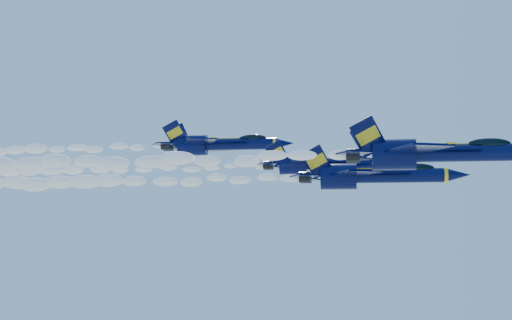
# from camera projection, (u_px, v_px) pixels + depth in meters

# --- Properties ---
(jet_lead) EXTENTS (17.67, 14.50, 6.57)m
(jet_lead) POSITION_uv_depth(u_px,v_px,m) (435.00, 153.00, 61.82)
(jet_lead) COLOR #040833
(smoke_trail_jet_lead) EXTENTS (40.58, 1.83, 1.64)m
(smoke_trail_jet_lead) POSITION_uv_depth(u_px,v_px,m) (126.00, 162.00, 65.80)
(smoke_trail_jet_lead) COLOR white
(jet_second) EXTENTS (17.84, 14.64, 6.63)m
(jet_second) POSITION_uv_depth(u_px,v_px,m) (372.00, 175.00, 75.42)
(jet_second) COLOR #040833
(smoke_trail_jet_second) EXTENTS (40.58, 1.85, 1.66)m
(smoke_trail_jet_second) POSITION_uv_depth(u_px,v_px,m) (119.00, 182.00, 79.42)
(smoke_trail_jet_second) COLOR white
(jet_third) EXTENTS (15.28, 12.53, 5.68)m
(jet_third) POSITION_uv_depth(u_px,v_px,m) (319.00, 164.00, 85.31)
(jet_third) COLOR #040833
(smoke_trail_jet_third) EXTENTS (40.58, 1.58, 1.42)m
(smoke_trail_jet_third) POSITION_uv_depth(u_px,v_px,m) (104.00, 170.00, 89.15)
(smoke_trail_jet_third) COLOR white
(jet_fourth) EXTENTS (17.87, 14.65, 6.64)m
(jet_fourth) POSITION_uv_depth(u_px,v_px,m) (219.00, 144.00, 95.43)
(jet_fourth) COLOR #040833
(smoke_trail_jet_fourth) EXTENTS (40.58, 1.85, 1.66)m
(smoke_trail_jet_fourth) POSITION_uv_depth(u_px,v_px,m) (23.00, 150.00, 99.42)
(smoke_trail_jet_fourth) COLOR white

